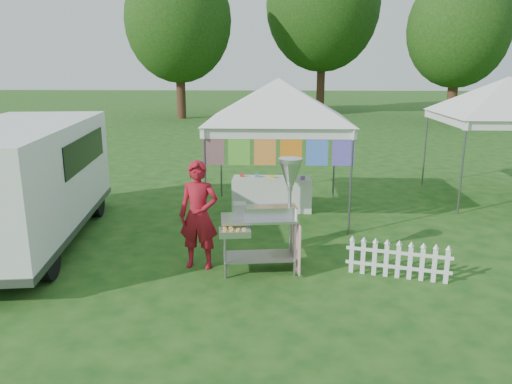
{
  "coord_description": "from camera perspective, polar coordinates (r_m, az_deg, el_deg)",
  "views": [
    {
      "loc": [
        -0.04,
        -7.4,
        3.26
      ],
      "look_at": [
        -0.38,
        1.07,
        1.1
      ],
      "focal_mm": 35.0,
      "sensor_mm": 36.0,
      "label": 1
    }
  ],
  "objects": [
    {
      "name": "donut_cart",
      "position": [
        7.9,
        1.75,
        -1.68
      ],
      "size": [
        1.33,
        1.05,
        1.85
      ],
      "rotation": [
        0.0,
        0.0,
        0.12
      ],
      "color": "gray",
      "rests_on": "ground"
    },
    {
      "name": "tree_right",
      "position": [
        31.13,
        22.14,
        16.84
      ],
      "size": [
        5.6,
        5.6,
        8.42
      ],
      "color": "#3A1F15",
      "rests_on": "ground"
    },
    {
      "name": "vendor",
      "position": [
        8.16,
        -6.56,
        -2.65
      ],
      "size": [
        0.7,
        0.5,
        1.79
      ],
      "primitive_type": "imported",
      "rotation": [
        0.0,
        0.0,
        -0.12
      ],
      "color": "maroon",
      "rests_on": "ground"
    },
    {
      "name": "picket_fence",
      "position": [
        8.19,
        15.92,
        -7.57
      ],
      "size": [
        1.57,
        0.45,
        0.56
      ],
      "rotation": [
        0.0,
        0.0,
        -0.26
      ],
      "color": "white",
      "rests_on": "ground"
    },
    {
      "name": "cargo_van",
      "position": [
        10.2,
        -25.2,
        1.27
      ],
      "size": [
        2.8,
        5.59,
        2.23
      ],
      "rotation": [
        0.0,
        0.0,
        0.13
      ],
      "color": "white",
      "rests_on": "ground"
    },
    {
      "name": "tree_mid",
      "position": [
        35.74,
        7.68,
        20.41
      ],
      "size": [
        7.6,
        7.6,
        11.52
      ],
      "color": "#3A1F15",
      "rests_on": "ground"
    },
    {
      "name": "canopy_main",
      "position": [
        10.9,
        2.59,
        12.85
      ],
      "size": [
        4.24,
        4.24,
        3.45
      ],
      "color": "#59595E",
      "rests_on": "ground"
    },
    {
      "name": "ground",
      "position": [
        8.09,
        2.42,
        -9.49
      ],
      "size": [
        120.0,
        120.0,
        0.0
      ],
      "primitive_type": "plane",
      "color": "#164513",
      "rests_on": "ground"
    },
    {
      "name": "tree_left",
      "position": [
        32.07,
        -8.86,
        18.75
      ],
      "size": [
        6.4,
        6.4,
        9.53
      ],
      "color": "#3A1F15",
      "rests_on": "ground"
    },
    {
      "name": "canopy_right",
      "position": [
        13.58,
        26.99,
        11.65
      ],
      "size": [
        4.24,
        4.24,
        3.45
      ],
      "color": "#59595E",
      "rests_on": "ground"
    },
    {
      "name": "display_table",
      "position": [
        11.52,
        1.82,
        -0.22
      ],
      "size": [
        1.8,
        0.7,
        0.75
      ],
      "primitive_type": "cube",
      "color": "white",
      "rests_on": "ground"
    }
  ]
}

